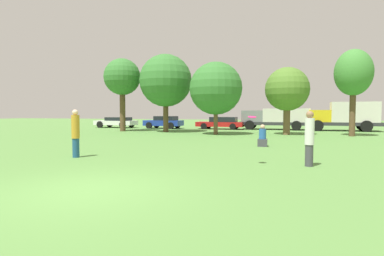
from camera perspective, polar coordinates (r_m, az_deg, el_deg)
The scene contains 15 objects.
ground_plane at distance 7.43m, azimuth -18.20°, elevation -10.64°, with size 120.00×120.00×0.00m, color #54843D.
person_thrower at distance 12.58m, azimuth -20.42°, elevation -0.84°, with size 0.30×0.30×1.81m.
person_catcher at distance 10.54m, azimuth 20.59°, elevation -1.68°, with size 0.29×0.29×1.75m.
frisbee at distance 10.17m, azimuth 10.88°, elevation 1.99°, with size 0.28×0.27×0.08m.
bystander_sitting at distance 15.89m, azimuth 12.71°, elevation -1.70°, with size 0.46×0.38×1.09m.
tree_0 at distance 28.26m, azimuth -12.59°, elevation 8.92°, with size 3.17×3.17×6.34m.
tree_1 at distance 26.60m, azimuth -4.83°, elevation 8.55°, with size 4.39×4.39×6.51m.
tree_2 at distance 23.69m, azimuth 4.36°, elevation 7.18°, with size 3.96×3.96×5.44m.
tree_3 at distance 24.44m, azimuth 16.93°, elevation 6.70°, with size 3.24×3.24×5.02m.
tree_4 at distance 24.71m, azimuth 27.32°, elevation 8.80°, with size 2.53×2.53×6.04m.
parked_car_white at distance 34.51m, azimuth -13.58°, elevation 1.10°, with size 4.51×2.22×1.12m.
parked_car_blue at distance 32.23m, azimuth -5.11°, elevation 1.12°, with size 3.93×2.17×1.26m.
parked_car_red at distance 30.90m, azimuth 5.34°, elevation 0.96°, with size 4.69×2.05×1.19m.
delivery_truck_grey at distance 31.01m, azimuth 15.08°, elevation 1.86°, with size 6.88×2.46×2.01m.
delivery_truck_yellow at distance 30.99m, azimuth 26.13°, elevation 2.08°, with size 6.24×2.43×2.57m.
Camera 1 is at (4.01, -6.01, 1.74)m, focal length 29.30 mm.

